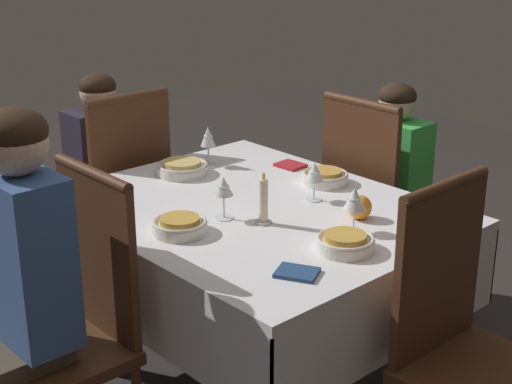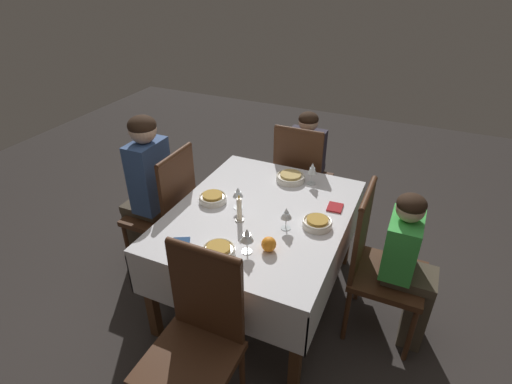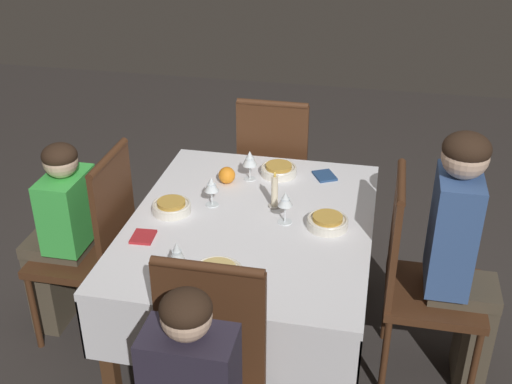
{
  "view_description": "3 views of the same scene",
  "coord_description": "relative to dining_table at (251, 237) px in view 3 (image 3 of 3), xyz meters",
  "views": [
    {
      "loc": [
        1.97,
        -1.79,
        1.76
      ],
      "look_at": [
        -0.01,
        0.02,
        0.78
      ],
      "focal_mm": 55.0,
      "sensor_mm": 36.0,
      "label": 1
    },
    {
      "loc": [
        1.96,
        0.85,
        2.17
      ],
      "look_at": [
        -0.08,
        -0.07,
        0.82
      ],
      "focal_mm": 28.0,
      "sensor_mm": 36.0,
      "label": 2
    },
    {
      "loc": [
        -2.45,
        -0.53,
        2.24
      ],
      "look_at": [
        0.08,
        -0.01,
        0.83
      ],
      "focal_mm": 45.0,
      "sensor_mm": 36.0,
      "label": 3
    }
  ],
  "objects": [
    {
      "name": "wine_glass_west",
      "position": [
        -0.49,
        0.19,
        0.21
      ],
      "size": [
        0.06,
        0.06,
        0.17
      ],
      "color": "white",
      "rests_on": "dining_table"
    },
    {
      "name": "chair_south",
      "position": [
        -0.02,
        -0.76,
        -0.09
      ],
      "size": [
        0.44,
        0.44,
        1.02
      ],
      "color": "#472816",
      "rests_on": "ground_plane"
    },
    {
      "name": "wine_glass_south",
      "position": [
        0.01,
        -0.15,
        0.2
      ],
      "size": [
        0.07,
        0.07,
        0.15
      ],
      "color": "white",
      "rests_on": "dining_table"
    },
    {
      "name": "chair_east",
      "position": [
        0.89,
        0.05,
        -0.09
      ],
      "size": [
        0.44,
        0.44,
        1.02
      ],
      "rotation": [
        0.0,
        0.0,
        1.57
      ],
      "color": "#472816",
      "rests_on": "ground_plane"
    },
    {
      "name": "chair_north",
      "position": [
        -0.05,
        0.76,
        -0.09
      ],
      "size": [
        0.44,
        0.44,
        1.02
      ],
      "rotation": [
        0.0,
        0.0,
        3.14
      ],
      "color": "#472816",
      "rests_on": "ground_plane"
    },
    {
      "name": "napkin_spare_side",
      "position": [
        0.5,
        -0.28,
        0.1
      ],
      "size": [
        0.15,
        0.14,
        0.01
      ],
      "rotation": [
        0.0,
        0.0,
        0.49
      ],
      "color": "navy",
      "rests_on": "dining_table"
    },
    {
      "name": "dining_table",
      "position": [
        0.0,
        0.0,
        0.0
      ],
      "size": [
        1.35,
        1.1,
        0.73
      ],
      "color": "silver",
      "rests_on": "ground_plane"
    },
    {
      "name": "person_child_green",
      "position": [
        -0.05,
        0.94,
        -0.06
      ],
      "size": [
        0.3,
        0.33,
        1.05
      ],
      "rotation": [
        0.0,
        0.0,
        3.14
      ],
      "color": "#4C4233",
      "rests_on": "ground_plane"
    },
    {
      "name": "bowl_west",
      "position": [
        -0.47,
        0.03,
        0.12
      ],
      "size": [
        0.21,
        0.21,
        0.06
      ],
      "color": "silver",
      "rests_on": "dining_table"
    },
    {
      "name": "orange_fruit",
      "position": [
        0.33,
        0.2,
        0.13
      ],
      "size": [
        0.09,
        0.09,
        0.09
      ],
      "primitive_type": "sphere",
      "color": "orange",
      "rests_on": "dining_table"
    },
    {
      "name": "bowl_east",
      "position": [
        0.48,
        -0.04,
        0.12
      ],
      "size": [
        0.19,
        0.19,
        0.06
      ],
      "color": "silver",
      "rests_on": "dining_table"
    },
    {
      "name": "napkin_red_folded",
      "position": [
        -0.24,
        0.43,
        0.1
      ],
      "size": [
        0.12,
        0.1,
        0.01
      ],
      "rotation": [
        0.0,
        0.0,
        0.07
      ],
      "color": "#AD2328",
      "rests_on": "dining_table"
    },
    {
      "name": "bowl_north",
      "position": [
        0.0,
        0.38,
        0.12
      ],
      "size": [
        0.18,
        0.18,
        0.06
      ],
      "color": "silver",
      "rests_on": "dining_table"
    },
    {
      "name": "ground_plane",
      "position": [
        0.0,
        0.0,
        -0.64
      ],
      "size": [
        8.0,
        8.0,
        0.0
      ],
      "primitive_type": "plane",
      "color": "#332D2B"
    },
    {
      "name": "candle_centerpiece",
      "position": [
        0.14,
        -0.08,
        0.16
      ],
      "size": [
        0.06,
        0.06,
        0.19
      ],
      "color": "beige",
      "rests_on": "dining_table"
    },
    {
      "name": "bowl_south",
      "position": [
        0.01,
        -0.35,
        0.12
      ],
      "size": [
        0.19,
        0.19,
        0.06
      ],
      "color": "silver",
      "rests_on": "dining_table"
    },
    {
      "name": "person_adult_denim",
      "position": [
        -0.02,
        -0.93,
        0.07
      ],
      "size": [
        0.3,
        0.34,
        1.24
      ],
      "color": "#4C4233",
      "rests_on": "ground_plane"
    },
    {
      "name": "wine_glass_east",
      "position": [
        0.4,
        0.09,
        0.2
      ],
      "size": [
        0.07,
        0.07,
        0.16
      ],
      "color": "white",
      "rests_on": "dining_table"
    },
    {
      "name": "wine_glass_north",
      "position": [
        0.1,
        0.21,
        0.2
      ],
      "size": [
        0.07,
        0.07,
        0.15
      ],
      "color": "white",
      "rests_on": "dining_table"
    }
  ]
}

